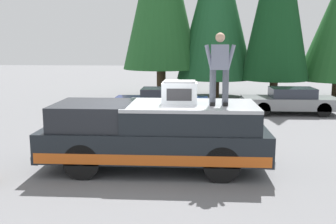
{
  "coord_description": "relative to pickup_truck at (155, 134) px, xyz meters",
  "views": [
    {
      "loc": [
        -9.11,
        -1.08,
        3.1
      ],
      "look_at": [
        0.72,
        -0.47,
        1.35
      ],
      "focal_mm": 41.52,
      "sensor_mm": 36.0,
      "label": 1
    }
  ],
  "objects": [
    {
      "name": "ground_plane",
      "position": [
        -0.22,
        0.17,
        -0.87
      ],
      "size": [
        90.0,
        90.0,
        0.0
      ],
      "primitive_type": "plane",
      "color": "slate"
    },
    {
      "name": "pickup_truck",
      "position": [
        0.0,
        0.0,
        0.0
      ],
      "size": [
        2.01,
        5.54,
        1.65
      ],
      "color": "black",
      "rests_on": "ground"
    },
    {
      "name": "parked_car_grey",
      "position": [
        7.99,
        -5.25,
        -0.29
      ],
      "size": [
        1.64,
        4.1,
        1.16
      ],
      "color": "gray",
      "rests_on": "ground"
    },
    {
      "name": "parked_car_navy",
      "position": [
        7.5,
        0.42,
        -0.29
      ],
      "size": [
        1.64,
        4.1,
        1.16
      ],
      "color": "navy",
      "rests_on": "ground"
    },
    {
      "name": "compressor_unit",
      "position": [
        0.0,
        -0.6,
        1.05
      ],
      "size": [
        0.65,
        0.84,
        0.56
      ],
      "color": "silver",
      "rests_on": "pickup_truck"
    },
    {
      "name": "person_on_truck_bed",
      "position": [
        -0.2,
        -1.54,
        1.68
      ],
      "size": [
        0.29,
        0.72,
        1.69
      ],
      "color": "#4C515B",
      "rests_on": "pickup_truck"
    },
    {
      "name": "conifer_center_left",
      "position": [
        13.19,
        -2.22,
        4.41
      ],
      "size": [
        4.37,
        4.37,
        9.5
      ],
      "color": "#4C3826",
      "rests_on": "ground"
    }
  ]
}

